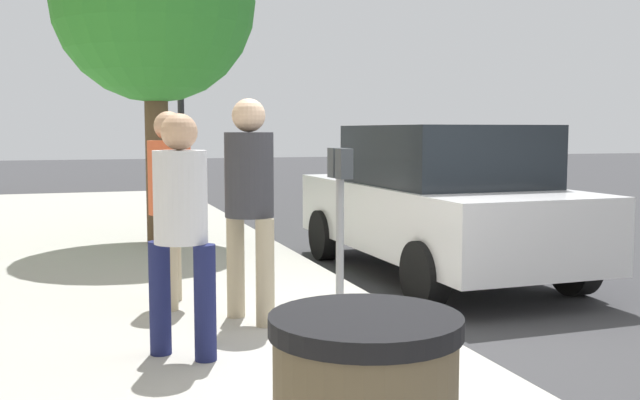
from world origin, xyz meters
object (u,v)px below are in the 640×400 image
parking_meter (340,194)px  pedestrian_at_meter (249,190)px  parked_sedan_near (437,201)px  traffic_signal (186,83)px  parking_officer (170,193)px  street_tree (154,3)px  pedestrian_bystander (181,217)px

parking_meter → pedestrian_at_meter: 0.87m
parked_sedan_near → traffic_signal: traffic_signal is taller
parking_meter → parking_officer: 1.51m
parking_meter → pedestrian_at_meter: bearing=101.9°
parking_officer → traffic_signal: (7.13, -1.17, 1.41)m
parking_meter → parked_sedan_near: bearing=-46.9°
parked_sedan_near → traffic_signal: size_ratio=1.23×
pedestrian_at_meter → parked_sedan_near: pedestrian_at_meter is taller
parking_meter → traffic_signal: traffic_signal is taller
parked_sedan_near → street_tree: bearing=48.2°
pedestrian_bystander → street_tree: 5.80m
parking_meter → parked_sedan_near: (1.71, -1.83, -0.27)m
parking_meter → traffic_signal: 7.85m
pedestrian_bystander → parked_sedan_near: pedestrian_bystander is taller
parking_meter → pedestrian_bystander: size_ratio=0.84×
parked_sedan_near → parking_officer: bearing=109.2°
pedestrian_bystander → parking_officer: (1.56, -0.11, 0.04)m
pedestrian_bystander → parking_meter: bearing=-16.1°
pedestrian_at_meter → parked_sedan_near: size_ratio=0.41×
parking_officer → traffic_signal: size_ratio=0.48×
parking_meter → traffic_signal: bearing=1.6°
parking_meter → parking_officer: (0.59, 1.39, -0.00)m
pedestrian_at_meter → traffic_signal: size_ratio=0.50×
parking_meter → parked_sedan_near: 2.52m
parking_officer → street_tree: (3.75, -0.28, 2.27)m
pedestrian_at_meter → traffic_signal: (7.90, -0.62, 1.34)m
parking_meter → pedestrian_bystander: bearing=122.8°
pedestrian_bystander → street_tree: (5.31, -0.39, 2.31)m
parking_meter → street_tree: bearing=14.4°
parking_officer → street_tree: size_ratio=0.37×
street_tree → parked_sedan_near: bearing=-131.8°
traffic_signal → parking_officer: bearing=170.7°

